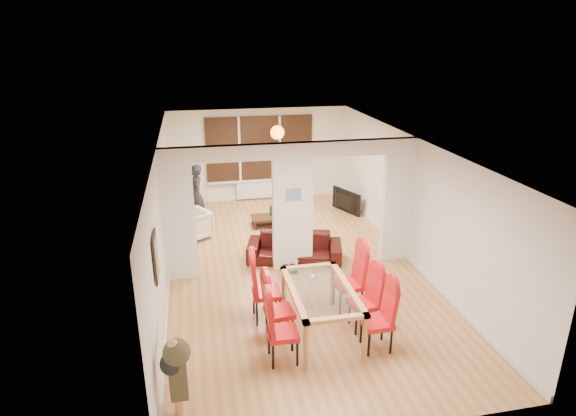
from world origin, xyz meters
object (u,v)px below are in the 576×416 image
object	(u,v)px
dining_chair_rb	(364,300)
bottle	(271,210)
dining_chair_la	(283,328)
bowl	(277,215)
armchair	(193,225)
coffee_table	(273,221)
dining_chair_rc	(348,280)
dining_table	(321,311)
dining_chair_ra	(377,318)
sofa	(294,248)
person	(196,196)
dining_chair_lb	(279,307)
television	(343,202)
dining_chair_lc	(266,288)

from	to	relation	value
dining_chair_rb	bottle	xyz separation A→B (m)	(-0.70, 4.77, -0.14)
dining_chair_la	bowl	size ratio (longest dim) A/B	5.16
armchair	coffee_table	xyz separation A→B (m)	(1.98, 0.42, -0.21)
dining_chair_rb	dining_chair_rc	world-z (taller)	dining_chair_rc
armchair	bowl	distance (m)	2.10
dining_table	dining_chair_rc	xyz separation A→B (m)	(0.65, 0.60, 0.17)
dining_chair_ra	armchair	size ratio (longest dim) A/B	1.45
sofa	person	bearing A→B (deg)	143.40
dining_table	coffee_table	world-z (taller)	dining_table
dining_table	dining_chair_lb	world-z (taller)	dining_chair_lb
television	sofa	bearing A→B (deg)	120.35
dining_chair_rb	dining_chair_rc	size ratio (longest dim) A/B	0.90
coffee_table	dining_table	bearing A→B (deg)	-90.70
person	dining_table	bearing A→B (deg)	13.97
dining_chair_ra	bottle	bearing A→B (deg)	97.11
dining_chair_rb	television	xyz separation A→B (m)	(1.34, 5.25, -0.21)
dining_chair_lc	bottle	size ratio (longest dim) A/B	4.34
sofa	television	distance (m)	3.20
armchair	dining_chair_rc	bearing A→B (deg)	3.99
dining_chair_la	dining_chair_lb	size ratio (longest dim) A/B	1.01
dining_chair_lb	dining_chair_lc	world-z (taller)	dining_chair_lc
coffee_table	person	bearing A→B (deg)	167.73
dining_chair_ra	dining_chair_rc	xyz separation A→B (m)	(-0.08, 1.14, 0.04)
dining_chair_lb	person	distance (m)	5.22
dining_chair_ra	coffee_table	bearing A→B (deg)	96.73
coffee_table	bottle	world-z (taller)	bottle
dining_table	coffee_table	distance (m)	4.73
television	dining_chair_ra	bearing A→B (deg)	143.73
bottle	dining_chair_lc	bearing A→B (deg)	-100.61
dining_chair_rb	bowl	distance (m)	4.74
sofa	person	distance (m)	3.16
sofa	dining_chair_lb	bearing A→B (deg)	-92.36
dining_chair_la	dining_chair_rc	distance (m)	1.77
armchair	television	bearing A→B (deg)	72.78
armchair	dining_chair_la	bearing A→B (deg)	-16.71
dining_chair_rc	dining_chair_rb	bearing A→B (deg)	-88.73
dining_chair_ra	bowl	world-z (taller)	dining_chair_ra
dining_chair_lc	dining_chair_ra	xyz separation A→B (m)	(1.50, -1.14, -0.04)
dining_table	television	world-z (taller)	dining_table
bottle	dining_chair_lb	bearing A→B (deg)	-98.06
dining_chair_rc	bowl	distance (m)	4.15
dining_chair_lc	coffee_table	world-z (taller)	dining_chair_lc
coffee_table	bowl	distance (m)	0.17
television	person	bearing A→B (deg)	68.68
television	dining_chair_rc	bearing A→B (deg)	139.85
dining_chair_lc	dining_table	bearing A→B (deg)	-36.13
person	dining_chair_rb	bearing A→B (deg)	20.79
dining_chair_la	bowl	bearing A→B (deg)	82.11
dining_chair_rc	armchair	size ratio (longest dim) A/B	1.56
person	television	distance (m)	3.87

